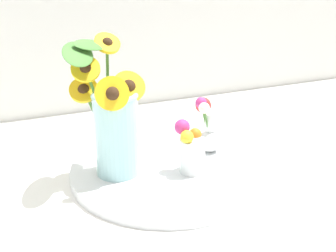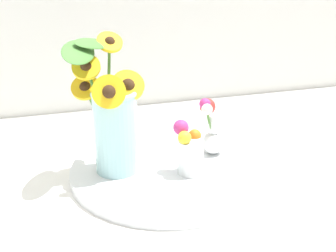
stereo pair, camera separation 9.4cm
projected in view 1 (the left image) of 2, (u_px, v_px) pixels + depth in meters
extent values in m
plane|color=white|center=(186.00, 174.00, 0.98)|extent=(6.00, 6.00, 0.00)
cylinder|color=silver|center=(168.00, 169.00, 0.99)|extent=(0.48, 0.48, 0.02)
cylinder|color=#9ED1D6|center=(117.00, 136.00, 0.91)|extent=(0.10, 0.10, 0.19)
torus|color=#9ED1D6|center=(115.00, 95.00, 0.88)|extent=(0.11, 0.11, 0.01)
cylinder|color=#427533|center=(100.00, 126.00, 0.92)|extent=(0.06, 0.05, 0.16)
cylinder|color=yellow|center=(84.00, 90.00, 0.90)|extent=(0.08, 0.06, 0.07)
sphere|color=#382314|center=(84.00, 90.00, 0.90)|extent=(0.03, 0.03, 0.03)
cylinder|color=#427533|center=(102.00, 113.00, 0.89)|extent=(0.05, 0.04, 0.19)
cylinder|color=yellow|center=(86.00, 69.00, 0.86)|extent=(0.07, 0.05, 0.07)
sphere|color=#382314|center=(86.00, 69.00, 0.86)|extent=(0.03, 0.03, 0.03)
cylinder|color=#427533|center=(108.00, 100.00, 0.90)|extent=(0.04, 0.08, 0.24)
cylinder|color=yellow|center=(107.00, 43.00, 0.90)|extent=(0.07, 0.05, 0.05)
sphere|color=#382314|center=(107.00, 43.00, 0.90)|extent=(0.03, 0.03, 0.03)
cylinder|color=#427533|center=(129.00, 126.00, 0.90)|extent=(0.02, 0.03, 0.18)
cylinder|color=yellow|center=(129.00, 86.00, 0.88)|extent=(0.08, 0.06, 0.07)
sphere|color=#382314|center=(129.00, 86.00, 0.88)|extent=(0.03, 0.03, 0.03)
cylinder|color=#427533|center=(120.00, 129.00, 0.89)|extent=(0.05, 0.06, 0.18)
cylinder|color=yellow|center=(112.00, 94.00, 0.82)|extent=(0.09, 0.03, 0.09)
sphere|color=#382314|center=(112.00, 94.00, 0.82)|extent=(0.03, 0.03, 0.03)
ellipsoid|color=#477F38|center=(91.00, 45.00, 0.87)|extent=(0.11, 0.09, 0.04)
ellipsoid|color=#477F38|center=(78.00, 54.00, 0.84)|extent=(0.12, 0.16, 0.06)
cylinder|color=white|center=(190.00, 156.00, 0.93)|extent=(0.06, 0.06, 0.08)
cylinder|color=#568E42|center=(184.00, 147.00, 0.93)|extent=(0.01, 0.02, 0.10)
sphere|color=#C6337A|center=(182.00, 127.00, 0.92)|extent=(0.04, 0.04, 0.04)
cylinder|color=#568E42|center=(190.00, 151.00, 0.92)|extent=(0.02, 0.01, 0.07)
sphere|color=yellow|center=(187.00, 137.00, 0.90)|extent=(0.03, 0.03, 0.03)
cylinder|color=#568E42|center=(193.00, 148.00, 0.95)|extent=(0.02, 0.01, 0.06)
sphere|color=orange|center=(195.00, 135.00, 0.94)|extent=(0.03, 0.03, 0.03)
sphere|color=white|center=(209.00, 141.00, 1.05)|extent=(0.06, 0.06, 0.06)
cylinder|color=white|center=(210.00, 122.00, 1.03)|extent=(0.03, 0.03, 0.05)
cylinder|color=#568E42|center=(205.00, 121.00, 1.04)|extent=(0.03, 0.01, 0.10)
sphere|color=#C6337A|center=(201.00, 103.00, 1.02)|extent=(0.03, 0.03, 0.03)
cylinder|color=#568E42|center=(206.00, 125.00, 1.04)|extent=(0.01, 0.03, 0.10)
sphere|color=red|center=(203.00, 105.00, 1.03)|extent=(0.04, 0.04, 0.04)
cylinder|color=#568E42|center=(208.00, 126.00, 1.02)|extent=(0.03, 0.01, 0.10)
sphere|color=white|center=(204.00, 108.00, 1.00)|extent=(0.03, 0.03, 0.03)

